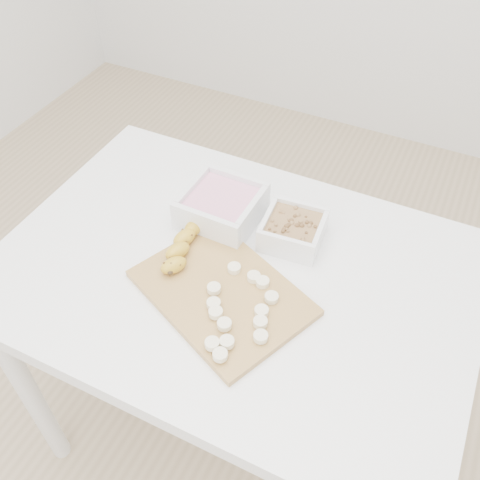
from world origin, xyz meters
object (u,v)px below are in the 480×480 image
at_px(banana, 188,242).
at_px(bowl_yogurt, 222,206).
at_px(cutting_board, 222,293).
at_px(table, 234,297).
at_px(bowl_granola, 293,230).

bearing_deg(banana, bowl_yogurt, 93.74).
bearing_deg(cutting_board, bowl_yogurt, 116.98).
xyz_separation_m(table, bowl_yogurt, (-0.09, 0.13, 0.14)).
xyz_separation_m(bowl_yogurt, cutting_board, (0.10, -0.20, -0.03)).
height_order(table, bowl_granola, bowl_granola).
relative_size(bowl_granola, cutting_board, 0.41).
bearing_deg(bowl_granola, cutting_board, -108.57).
bearing_deg(bowl_yogurt, table, -53.79).
height_order(bowl_yogurt, cutting_board, bowl_yogurt).
bearing_deg(table, bowl_granola, 59.89).
xyz_separation_m(cutting_board, banana, (-0.12, 0.07, 0.02)).
relative_size(bowl_granola, banana, 0.71).
distance_m(bowl_granola, cutting_board, 0.22).
bearing_deg(bowl_granola, banana, -144.62).
distance_m(table, banana, 0.17).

